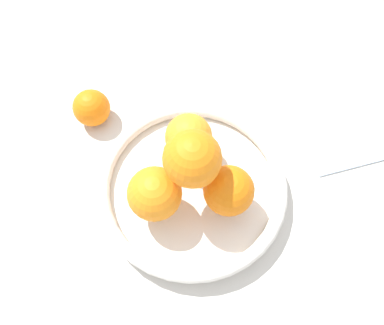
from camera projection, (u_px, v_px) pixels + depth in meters
The scene contains 5 objects.
ground_plane at pixel (192, 192), 0.63m from camera, with size 4.00×4.00×0.00m, color beige.
fruit_bowl at pixel (192, 187), 0.61m from camera, with size 0.31×0.31×0.04m.
orange_pile at pixel (190, 169), 0.53m from camera, with size 0.18×0.18×0.14m.
stray_orange at pixel (92, 108), 0.67m from camera, with size 0.07×0.07×0.07m, color orange.
napkin_folded at pixel (340, 133), 0.68m from camera, with size 0.14×0.14×0.01m, color silver.
Camera 1 is at (0.17, -0.16, 0.59)m, focal length 35.00 mm.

